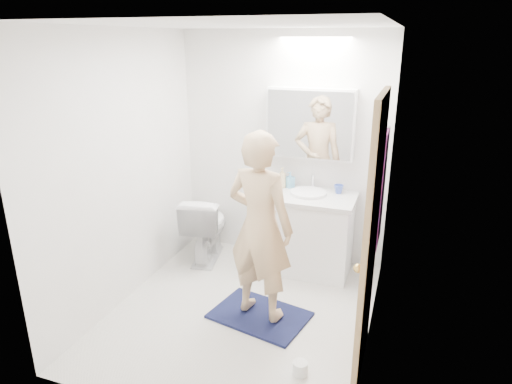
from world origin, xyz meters
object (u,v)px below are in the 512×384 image
at_px(toilet, 206,227).
at_px(soap_bottle_a, 282,178).
at_px(soap_bottle_b, 290,180).
at_px(toothbrush_cup, 339,189).
at_px(medicine_cabinet, 310,124).
at_px(vanity_cabinet, 306,234).
at_px(person, 260,227).
at_px(toilet_paper_roll, 300,368).

xyz_separation_m(toilet, soap_bottle_a, (0.78, 0.26, 0.56)).
height_order(toilet, soap_bottle_b, soap_bottle_b).
distance_m(soap_bottle_a, toothbrush_cup, 0.59).
bearing_deg(medicine_cabinet, toilet, -162.62).
distance_m(vanity_cabinet, person, 1.10).
relative_size(medicine_cabinet, soap_bottle_a, 4.09).
distance_m(soap_bottle_a, toilet_paper_roll, 2.03).
xyz_separation_m(medicine_cabinet, soap_bottle_b, (-0.19, -0.03, -0.60)).
bearing_deg(toilet, toothbrush_cup, -179.31).
height_order(vanity_cabinet, medicine_cabinet, medicine_cabinet).
relative_size(vanity_cabinet, toothbrush_cup, 9.45).
bearing_deg(toilet_paper_roll, soap_bottle_b, 108.21).
height_order(soap_bottle_a, toilet_paper_roll, soap_bottle_a).
relative_size(medicine_cabinet, toilet, 1.19).
distance_m(medicine_cabinet, toilet_paper_roll, 2.32).
distance_m(toilet, toilet_paper_roll, 2.05).
relative_size(medicine_cabinet, soap_bottle_b, 5.20).
distance_m(medicine_cabinet, toothbrush_cup, 0.72).
bearing_deg(toilet, soap_bottle_a, -171.82).
height_order(vanity_cabinet, toilet, vanity_cabinet).
bearing_deg(toilet, person, 125.88).
xyz_separation_m(medicine_cabinet, soap_bottle_a, (-0.26, -0.06, -0.57)).
bearing_deg(medicine_cabinet, person, -95.79).
bearing_deg(soap_bottle_b, toilet, -160.88).
relative_size(vanity_cabinet, soap_bottle_a, 4.18).
bearing_deg(soap_bottle_b, toilet_paper_roll, -71.79).
xyz_separation_m(toilet, person, (0.92, -0.87, 0.48)).
distance_m(vanity_cabinet, soap_bottle_b, 0.59).
xyz_separation_m(soap_bottle_b, toothbrush_cup, (0.51, -0.02, -0.04)).
distance_m(vanity_cabinet, soap_bottle_a, 0.64).
distance_m(toilet, toothbrush_cup, 1.48).
relative_size(soap_bottle_a, toilet_paper_roll, 1.96).
bearing_deg(person, toilet_paper_roll, 143.48).
bearing_deg(medicine_cabinet, soap_bottle_a, -167.16).
height_order(toilet, person, person).
relative_size(toilet, soap_bottle_b, 4.37).
bearing_deg(vanity_cabinet, toothbrush_cup, 29.83).
height_order(person, toothbrush_cup, person).
bearing_deg(toothbrush_cup, medicine_cabinet, 171.31).
bearing_deg(toilet, soap_bottle_b, -171.57).
height_order(medicine_cabinet, toothbrush_cup, medicine_cabinet).
bearing_deg(person, soap_bottle_b, -74.45).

